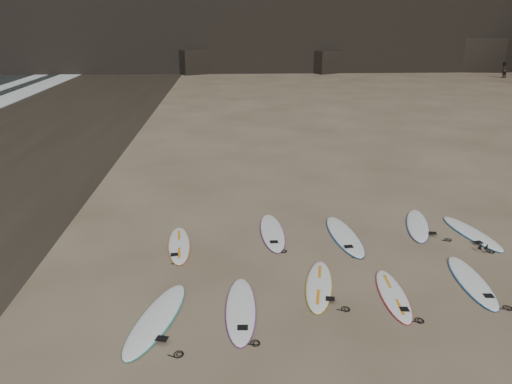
% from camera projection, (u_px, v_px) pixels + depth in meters
% --- Properties ---
extents(ground, '(240.00, 240.00, 0.00)m').
position_uv_depth(ground, '(327.00, 293.00, 11.29)').
color(ground, '#897559').
rests_on(ground, ground).
extents(surfboard_0, '(1.40, 2.86, 0.10)m').
position_uv_depth(surfboard_0, '(156.00, 318.00, 10.26)').
color(surfboard_0, white).
rests_on(surfboard_0, ground).
extents(surfboard_1, '(0.70, 2.61, 0.09)m').
position_uv_depth(surfboard_1, '(241.00, 309.00, 10.59)').
color(surfboard_1, white).
rests_on(surfboard_1, ground).
extents(surfboard_2, '(1.05, 2.44, 0.09)m').
position_uv_depth(surfboard_2, '(319.00, 285.00, 11.53)').
color(surfboard_2, white).
rests_on(surfboard_2, ground).
extents(surfboard_3, '(0.66, 2.29, 0.08)m').
position_uv_depth(surfboard_3, '(393.00, 295.00, 11.14)').
color(surfboard_3, white).
rests_on(surfboard_3, ground).
extents(surfboard_4, '(0.76, 2.57, 0.09)m').
position_uv_depth(surfboard_4, '(472.00, 281.00, 11.70)').
color(surfboard_4, white).
rests_on(surfboard_4, ground).
extents(surfboard_5, '(0.78, 2.39, 0.08)m').
position_uv_depth(surfboard_5, '(179.00, 245.00, 13.56)').
color(surfboard_5, white).
rests_on(surfboard_5, ground).
extents(surfboard_6, '(0.70, 2.67, 0.10)m').
position_uv_depth(surfboard_6, '(272.00, 232.00, 14.34)').
color(surfboard_6, white).
rests_on(surfboard_6, ground).
extents(surfboard_7, '(0.90, 2.85, 0.10)m').
position_uv_depth(surfboard_7, '(344.00, 236.00, 14.09)').
color(surfboard_7, white).
rests_on(surfboard_7, ground).
extents(surfboard_8, '(1.27, 2.57, 0.09)m').
position_uv_depth(surfboard_8, '(418.00, 225.00, 14.82)').
color(surfboard_8, white).
rests_on(surfboard_8, ground).
extents(surfboard_9, '(1.10, 2.60, 0.09)m').
position_uv_depth(surfboard_9, '(472.00, 233.00, 14.28)').
color(surfboard_9, white).
rests_on(surfboard_9, ground).
extents(person_b, '(0.95, 0.87, 1.58)m').
position_uv_depth(person_b, '(503.00, 70.00, 49.08)').
color(person_b, black).
rests_on(person_b, ground).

